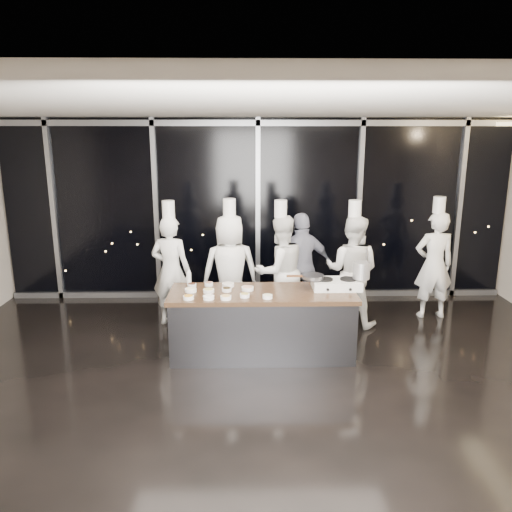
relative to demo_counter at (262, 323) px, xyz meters
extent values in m
plane|color=black|center=(0.00, -0.90, -0.45)|extent=(9.00, 9.00, 0.00)
cube|color=beige|center=(0.00, 2.60, 1.15)|extent=(9.00, 0.02, 3.20)
cube|color=beige|center=(0.00, -4.40, 1.15)|extent=(9.00, 0.02, 3.20)
cube|color=silver|center=(0.00, -0.90, 2.75)|extent=(9.00, 7.00, 0.02)
cube|color=black|center=(0.00, 2.54, 1.15)|extent=(8.90, 0.04, 3.18)
cube|color=gray|center=(0.00, 2.49, 2.65)|extent=(8.90, 0.08, 0.10)
cube|color=gray|center=(0.00, 2.49, -0.40)|extent=(8.90, 0.08, 0.10)
cube|color=gray|center=(-3.60, 2.49, 1.15)|extent=(0.08, 0.08, 3.20)
cube|color=gray|center=(-1.80, 2.49, 1.15)|extent=(0.08, 0.08, 3.20)
cube|color=gray|center=(0.00, 2.49, 1.15)|extent=(0.08, 0.08, 3.20)
cube|color=gray|center=(1.80, 2.49, 1.15)|extent=(0.08, 0.08, 3.20)
cube|color=gray|center=(3.60, 2.49, 1.15)|extent=(0.08, 0.08, 3.20)
cube|color=#333337|center=(0.00, 0.00, -0.03)|extent=(2.40, 0.80, 0.84)
cube|color=#482E1E|center=(0.00, 0.00, 0.42)|extent=(2.46, 0.86, 0.06)
cube|color=silver|center=(1.00, 0.12, 0.51)|extent=(0.64, 0.40, 0.12)
cylinder|color=black|center=(0.84, 0.12, 0.58)|extent=(0.22, 0.22, 0.02)
cylinder|color=black|center=(1.16, 0.12, 0.58)|extent=(0.22, 0.22, 0.02)
cylinder|color=black|center=(0.85, -0.09, 0.50)|extent=(0.04, 0.02, 0.04)
cylinder|color=black|center=(1.15, -0.09, 0.50)|extent=(0.04, 0.02, 0.04)
cylinder|color=gray|center=(0.69, 0.13, 0.61)|extent=(0.29, 0.29, 0.05)
cube|color=#4C2B14|center=(0.43, 0.13, 0.62)|extent=(0.21, 0.03, 0.02)
cylinder|color=#B9B9BB|center=(1.33, 0.12, 0.70)|extent=(0.22, 0.22, 0.22)
cylinder|color=white|center=(-0.94, -0.29, 0.47)|extent=(0.14, 0.14, 0.04)
cylinder|color=#C68521|center=(-0.94, -0.29, 0.49)|extent=(0.11, 0.11, 0.01)
cylinder|color=white|center=(-0.95, 0.01, 0.47)|extent=(0.16, 0.16, 0.04)
cylinder|color=#F6E4AE|center=(-0.95, 0.01, 0.49)|extent=(0.13, 0.13, 0.01)
cylinder|color=white|center=(-0.95, 0.22, 0.47)|extent=(0.12, 0.12, 0.04)
cylinder|color=#33190F|center=(-0.95, 0.22, 0.49)|extent=(0.10, 0.10, 0.01)
cylinder|color=white|center=(-0.69, -0.29, 0.47)|extent=(0.14, 0.14, 0.04)
cylinder|color=white|center=(-0.69, -0.29, 0.49)|extent=(0.12, 0.12, 0.01)
cylinder|color=white|center=(-0.71, -0.02, 0.47)|extent=(0.15, 0.15, 0.04)
cylinder|color=tan|center=(-0.71, -0.02, 0.49)|extent=(0.12, 0.12, 0.01)
cylinder|color=white|center=(-0.73, 0.28, 0.47)|extent=(0.12, 0.12, 0.04)
cylinder|color=#98614C|center=(-0.73, 0.28, 0.49)|extent=(0.09, 0.09, 0.01)
cylinder|color=white|center=(-0.47, -0.30, 0.47)|extent=(0.14, 0.14, 0.04)
cylinder|color=tan|center=(-0.47, -0.30, 0.49)|extent=(0.11, 0.11, 0.01)
cylinder|color=white|center=(-0.47, 0.02, 0.47)|extent=(0.13, 0.13, 0.04)
cylinder|color=black|center=(-0.47, 0.02, 0.49)|extent=(0.11, 0.11, 0.01)
cylinder|color=white|center=(-0.46, 0.24, 0.47)|extent=(0.16, 0.16, 0.04)
cylinder|color=beige|center=(-0.46, 0.24, 0.49)|extent=(0.14, 0.14, 0.01)
cylinder|color=white|center=(-0.23, -0.22, 0.47)|extent=(0.12, 0.12, 0.04)
cylinder|color=#A29141|center=(-0.23, -0.22, 0.49)|extent=(0.10, 0.10, 0.01)
cylinder|color=white|center=(-0.20, 0.07, 0.47)|extent=(0.16, 0.16, 0.04)
cylinder|color=tan|center=(-0.20, 0.07, 0.49)|extent=(0.13, 0.13, 0.01)
cylinder|color=white|center=(0.06, -0.28, 0.47)|extent=(0.13, 0.13, 0.04)
cylinder|color=beige|center=(0.06, -0.28, 0.49)|extent=(0.10, 0.10, 0.01)
cylinder|color=silver|center=(-1.00, 0.34, 0.53)|extent=(0.06, 0.06, 0.17)
cone|color=silver|center=(-1.00, 0.34, 0.65)|extent=(0.05, 0.05, 0.06)
imported|color=white|center=(-1.37, 1.16, 0.41)|extent=(0.71, 0.56, 1.73)
cylinder|color=white|center=(-1.37, 1.16, 1.37)|extent=(0.23, 0.23, 0.26)
imported|color=white|center=(-0.46, 1.07, 0.43)|extent=(0.94, 0.69, 1.76)
cylinder|color=white|center=(-0.46, 1.07, 1.41)|extent=(0.22, 0.22, 0.26)
imported|color=white|center=(0.31, 1.10, 0.42)|extent=(1.04, 0.94, 1.74)
cylinder|color=white|center=(0.31, 1.10, 1.38)|extent=(0.25, 0.25, 0.26)
imported|color=#131834|center=(0.68, 1.40, 0.41)|extent=(1.09, 0.70, 1.73)
imported|color=white|center=(1.42, 1.11, 0.41)|extent=(1.04, 0.94, 1.73)
cylinder|color=white|center=(1.42, 1.11, 1.38)|extent=(0.25, 0.25, 0.26)
imported|color=white|center=(2.81, 1.40, 0.42)|extent=(0.66, 0.45, 1.75)
cylinder|color=white|center=(2.81, 1.40, 1.39)|extent=(0.20, 0.20, 0.26)
camera|label=1|loc=(-0.21, -6.28, 2.49)|focal=35.00mm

